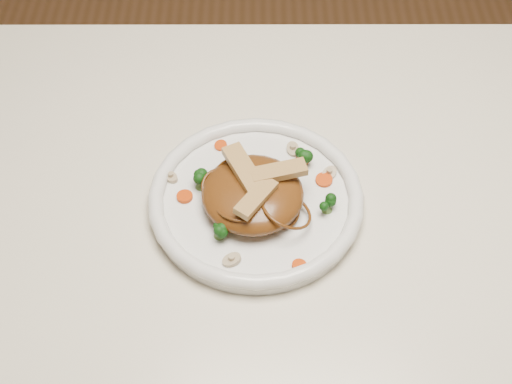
{
  "coord_description": "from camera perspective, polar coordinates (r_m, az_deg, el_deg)",
  "views": [
    {
      "loc": [
        -0.1,
        -0.55,
        1.48
      ],
      "look_at": [
        -0.1,
        0.02,
        0.78
      ],
      "focal_mm": 50.23,
      "sensor_mm": 36.0,
      "label": 1
    }
  ],
  "objects": [
    {
      "name": "mushroom_0",
      "position": [
        0.86,
        -1.94,
        -5.43
      ],
      "size": [
        0.03,
        0.03,
        0.01
      ],
      "primitive_type": "cylinder",
      "rotation": [
        0.0,
        0.0,
        0.48
      ],
      "color": "beige",
      "rests_on": "plate"
    },
    {
      "name": "broccoli_0",
      "position": [
        0.95,
        3.67,
        2.8
      ],
      "size": [
        0.03,
        0.03,
        0.03
      ],
      "primitive_type": null,
      "rotation": [
        0.0,
        0.0,
        -0.19
      ],
      "color": "#103B0C",
      "rests_on": "plate"
    },
    {
      "name": "carrot_1",
      "position": [
        0.92,
        -5.7,
        -0.36
      ],
      "size": [
        0.03,
        0.03,
        0.0
      ],
      "primitive_type": "cylinder",
      "rotation": [
        0.0,
        0.0,
        -0.43
      ],
      "color": "red",
      "rests_on": "plate"
    },
    {
      "name": "broccoli_2",
      "position": [
        0.87,
        -2.98,
        -2.9
      ],
      "size": [
        0.03,
        0.03,
        0.03
      ],
      "primitive_type": null,
      "rotation": [
        0.0,
        0.0,
        0.24
      ],
      "color": "#103B0C",
      "rests_on": "plate"
    },
    {
      "name": "plate",
      "position": [
        0.92,
        -0.0,
        -0.87
      ],
      "size": [
        0.32,
        0.32,
        0.02
      ],
      "primitive_type": "cylinder",
      "rotation": [
        0.0,
        0.0,
        0.19
      ],
      "color": "white",
      "rests_on": "table"
    },
    {
      "name": "carrot_3",
      "position": [
        0.97,
        -2.82,
        3.71
      ],
      "size": [
        0.02,
        0.02,
        0.0
      ],
      "primitive_type": "cylinder",
      "rotation": [
        0.0,
        0.0,
        0.01
      ],
      "color": "red",
      "rests_on": "plate"
    },
    {
      "name": "carrot_4",
      "position": [
        0.85,
        3.46,
        -5.85
      ],
      "size": [
        0.02,
        0.02,
        0.0
      ],
      "primitive_type": "cylinder",
      "rotation": [
        0.0,
        0.0,
        0.18
      ],
      "color": "red",
      "rests_on": "plate"
    },
    {
      "name": "table",
      "position": [
        1.0,
        5.53,
        -5.66
      ],
      "size": [
        1.2,
        0.8,
        0.75
      ],
      "color": "beige",
      "rests_on": "ground"
    },
    {
      "name": "chicken_b",
      "position": [
        0.89,
        -0.99,
        1.85
      ],
      "size": [
        0.06,
        0.08,
        0.01
      ],
      "primitive_type": "cube",
      "rotation": [
        0.0,
        0.0,
        2.03
      ],
      "color": "tan",
      "rests_on": "noodle_mound"
    },
    {
      "name": "carrot_2",
      "position": [
        0.94,
        5.44,
        0.96
      ],
      "size": [
        0.02,
        0.02,
        0.0
      ],
      "primitive_type": "cylinder",
      "rotation": [
        0.0,
        0.0,
        -0.08
      ],
      "color": "red",
      "rests_on": "plate"
    },
    {
      "name": "chicken_c",
      "position": [
        0.86,
        0.01,
        -0.44
      ],
      "size": [
        0.05,
        0.07,
        0.01
      ],
      "primitive_type": "cube",
      "rotation": [
        0.0,
        0.0,
        4.11
      ],
      "color": "tan",
      "rests_on": "noodle_mound"
    },
    {
      "name": "noodle_mound",
      "position": [
        0.89,
        -0.27,
        -0.15
      ],
      "size": [
        0.15,
        0.15,
        0.04
      ],
      "primitive_type": "ellipsoid",
      "rotation": [
        0.0,
        0.0,
        -0.22
      ],
      "color": "#592E10",
      "rests_on": "plate"
    },
    {
      "name": "broccoli_3",
      "position": [
        0.9,
        5.72,
        -0.92
      ],
      "size": [
        0.03,
        0.03,
        0.03
      ],
      "primitive_type": null,
      "rotation": [
        0.0,
        0.0,
        0.34
      ],
      "color": "#103B0C",
      "rests_on": "plate"
    },
    {
      "name": "mushroom_1",
      "position": [
        0.94,
        5.85,
        1.48
      ],
      "size": [
        0.03,
        0.03,
        0.01
      ],
      "primitive_type": "cylinder",
      "rotation": [
        0.0,
        0.0,
        0.86
      ],
      "color": "beige",
      "rests_on": "plate"
    },
    {
      "name": "carrot_0",
      "position": [
        0.96,
        3.72,
        2.58
      ],
      "size": [
        0.02,
        0.02,
        0.0
      ],
      "primitive_type": "cylinder",
      "rotation": [
        0.0,
        0.0,
        -0.33
      ],
      "color": "red",
      "rests_on": "plate"
    },
    {
      "name": "chicken_a",
      "position": [
        0.88,
        1.82,
        1.64
      ],
      "size": [
        0.07,
        0.04,
        0.01
      ],
      "primitive_type": "cube",
      "rotation": [
        0.0,
        0.0,
        0.27
      ],
      "color": "tan",
      "rests_on": "noodle_mound"
    },
    {
      "name": "mushroom_2",
      "position": [
        0.94,
        -6.78,
        1.17
      ],
      "size": [
        0.03,
        0.03,
        0.01
      ],
      "primitive_type": "cylinder",
      "rotation": [
        0.0,
        0.0,
        -0.78
      ],
      "color": "beige",
      "rests_on": "plate"
    },
    {
      "name": "mushroom_3",
      "position": [
        0.97,
        2.95,
        3.42
      ],
      "size": [
        0.03,
        0.03,
        0.01
      ],
      "primitive_type": "cylinder",
      "rotation": [
        0.0,
        0.0,
        1.74
      ],
      "color": "beige",
      "rests_on": "plate"
    },
    {
      "name": "broccoli_1",
      "position": [
        0.92,
        -4.49,
        1.04
      ],
      "size": [
        0.03,
        0.03,
        0.03
      ],
      "primitive_type": null,
      "rotation": [
        0.0,
        0.0,
        0.04
      ],
      "color": "#103B0C",
      "rests_on": "plate"
    }
  ]
}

